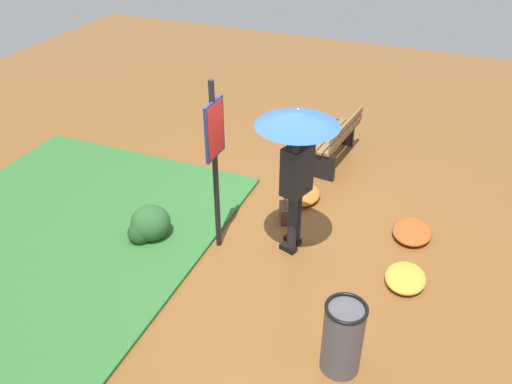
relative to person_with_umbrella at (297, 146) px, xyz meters
name	(u,v)px	position (x,y,z in m)	size (l,w,h in m)	color
ground_plane	(278,240)	(-0.14, -0.24, -1.55)	(18.00, 18.00, 0.00)	brown
grass_verge	(56,237)	(0.97, -3.03, -1.53)	(4.80, 4.00, 0.05)	#2D662D
person_with_umbrella	(297,146)	(0.00, 0.00, 0.00)	(0.96, 0.96, 2.04)	black
info_sign_post	(215,149)	(0.24, -0.93, -0.11)	(0.44, 0.07, 2.30)	black
handbag	(285,212)	(-0.61, -0.32, -1.42)	(0.33, 0.25, 0.37)	#4C3323
park_bench	(338,139)	(-2.53, -0.09, -1.15)	(1.40, 0.53, 0.75)	black
trash_bin	(343,337)	(1.55, 1.04, -1.13)	(0.42, 0.42, 0.83)	#4C4C51
shrub_cluster	(149,225)	(0.48, -1.86, -1.33)	(0.58, 0.53, 0.48)	#285628
leaf_pile_near_person	(412,232)	(-0.91, 1.40, -1.48)	(0.65, 0.52, 0.14)	#B74C1E
leaf_pile_by_bench	(302,194)	(-1.22, -0.26, -1.48)	(0.67, 0.53, 0.15)	#A86023
leaf_pile_far_path	(405,278)	(0.05, 1.46, -1.49)	(0.61, 0.49, 0.13)	gold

